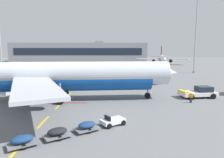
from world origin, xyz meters
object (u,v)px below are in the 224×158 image
at_px(airliner_foreground, 71,76).
at_px(baggage_train, 73,129).
at_px(airliner_mid_left, 162,59).
at_px(ground_crew_worker, 191,97).
at_px(apron_light_mast_far, 196,26).
at_px(pushback_tug, 199,92).
at_px(catering_truck, 147,76).
at_px(uld_cargo_container, 5,90).

xyz_separation_m(airliner_foreground, baggage_train, (2.70, -14.07, -3.42)).
xyz_separation_m(airliner_foreground, airliner_mid_left, (34.99, 82.35, -0.55)).
relative_size(ground_crew_worker, apron_light_mast_far, 0.06).
bearing_deg(pushback_tug, ground_crew_worker, -127.71).
bearing_deg(airliner_foreground, catering_truck, 49.65).
xyz_separation_m(airliner_mid_left, apron_light_mast_far, (0.86, -41.95, 13.00)).
distance_m(airliner_foreground, catering_truck, 23.69).
xyz_separation_m(catering_truck, ground_crew_worker, (3.34, -19.89, -0.72)).
bearing_deg(baggage_train, apron_light_mast_far, 58.67).
relative_size(airliner_mid_left, baggage_train, 2.85).
xyz_separation_m(pushback_tug, uld_cargo_container, (-34.21, 2.29, -0.10)).
bearing_deg(uld_cargo_container, airliner_foreground, -17.00).
bearing_deg(pushback_tug, uld_cargo_container, 176.17).
xyz_separation_m(airliner_foreground, apron_light_mast_far, (35.86, 40.40, 12.44)).
bearing_deg(pushback_tug, airliner_mid_left, 80.41).
distance_m(pushback_tug, uld_cargo_container, 34.29).
bearing_deg(ground_crew_worker, uld_cargo_container, 169.46).
height_order(ground_crew_worker, apron_light_mast_far, apron_light_mast_far).
bearing_deg(uld_cargo_container, ground_crew_worker, -10.54).
bearing_deg(catering_truck, baggage_train, -111.41).
distance_m(airliner_mid_left, baggage_train, 101.73).
bearing_deg(airliner_mid_left, ground_crew_worker, -101.01).
bearing_deg(baggage_train, airliner_foreground, 100.86).
relative_size(airliner_mid_left, apron_light_mast_far, 1.12).
relative_size(pushback_tug, uld_cargo_container, 3.36).
bearing_deg(baggage_train, ground_crew_worker, 37.37).
bearing_deg(airliner_mid_left, catering_truck, -107.04).
relative_size(airliner_mid_left, uld_cargo_container, 15.82).
bearing_deg(airliner_mid_left, uld_cargo_container, -121.39).
bearing_deg(apron_light_mast_far, ground_crew_worker, -112.18).
height_order(pushback_tug, airliner_mid_left, airliner_mid_left).
xyz_separation_m(pushback_tug, ground_crew_worker, (-2.75, -3.56, 0.02)).
xyz_separation_m(uld_cargo_container, apron_light_mast_far, (48.71, 36.47, 15.59)).
distance_m(airliner_foreground, baggage_train, 14.73).
bearing_deg(baggage_train, uld_cargo_container, 130.82).
distance_m(pushback_tug, apron_light_mast_far, 44.19).
relative_size(airliner_foreground, ground_crew_worker, 21.31).
bearing_deg(catering_truck, airliner_mid_left, 72.96).
xyz_separation_m(baggage_train, ground_crew_worker, (15.90, 12.15, 0.39)).
bearing_deg(airliner_mid_left, apron_light_mast_far, -88.82).
bearing_deg(apron_light_mast_far, pushback_tug, -110.51).
height_order(uld_cargo_container, apron_light_mast_far, apron_light_mast_far).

